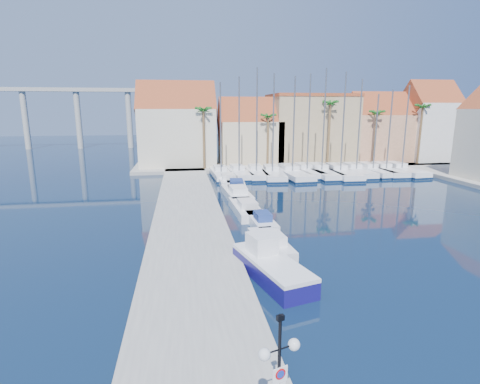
# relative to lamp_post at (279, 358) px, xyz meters

# --- Properties ---
(ground) EXTENTS (260.00, 260.00, 0.00)m
(ground) POSITION_rel_lamp_post_xyz_m (7.00, 6.96, -2.97)
(ground) COLOR black
(ground) RESTS_ON ground
(quay_west) EXTENTS (6.00, 77.00, 0.50)m
(quay_west) POSITION_rel_lamp_post_xyz_m (-2.00, 20.46, -2.72)
(quay_west) COLOR gray
(quay_west) RESTS_ON ground
(shore_north) EXTENTS (54.00, 16.00, 0.50)m
(shore_north) POSITION_rel_lamp_post_xyz_m (17.00, 54.96, -2.72)
(shore_north) COLOR gray
(shore_north) RESTS_ON ground
(lamp_post) EXTENTS (1.23, 0.63, 3.76)m
(lamp_post) POSITION_rel_lamp_post_xyz_m (0.00, 0.00, 0.00)
(lamp_post) COLOR black
(lamp_post) RESTS_ON quay_west
(fishing_boat) EXTENTS (3.73, 6.78, 2.25)m
(fishing_boat) POSITION_rel_lamp_post_xyz_m (2.40, 10.96, -2.22)
(fishing_boat) COLOR navy
(fishing_boat) RESTS_ON ground
(motorboat_west_0) EXTENTS (2.26, 5.80, 1.40)m
(motorboat_west_0) POSITION_rel_lamp_post_xyz_m (3.41, 14.98, -2.46)
(motorboat_west_0) COLOR white
(motorboat_west_0) RESTS_ON ground
(motorboat_west_1) EXTENTS (1.88, 5.29, 1.40)m
(motorboat_west_1) POSITION_rel_lamp_post_xyz_m (3.85, 20.18, -2.46)
(motorboat_west_1) COLOR white
(motorboat_west_1) RESTS_ON ground
(motorboat_west_2) EXTENTS (2.41, 6.81, 1.40)m
(motorboat_west_2) POSITION_rel_lamp_post_xyz_m (3.31, 24.44, -2.46)
(motorboat_west_2) COLOR white
(motorboat_west_2) RESTS_ON ground
(motorboat_west_3) EXTENTS (2.71, 7.39, 1.40)m
(motorboat_west_3) POSITION_rel_lamp_post_xyz_m (3.39, 30.74, -2.46)
(motorboat_west_3) COLOR white
(motorboat_west_3) RESTS_ON ground
(motorboat_west_4) EXTENTS (2.68, 6.83, 1.40)m
(motorboat_west_4) POSITION_rel_lamp_post_xyz_m (3.90, 34.67, -2.46)
(motorboat_west_4) COLOR white
(motorboat_west_4) RESTS_ON ground
(motorboat_west_5) EXTENTS (2.29, 7.12, 1.40)m
(motorboat_west_5) POSITION_rel_lamp_post_xyz_m (3.35, 38.88, -2.46)
(motorboat_west_5) COLOR white
(motorboat_west_5) RESTS_ON ground
(motorboat_west_6) EXTENTS (1.96, 5.78, 1.40)m
(motorboat_west_6) POSITION_rel_lamp_post_xyz_m (3.30, 45.87, -2.46)
(motorboat_west_6) COLOR white
(motorboat_west_6) RESTS_ON ground
(sailboat_0) EXTENTS (2.70, 8.97, 12.99)m
(sailboat_0) POSITION_rel_lamp_post_xyz_m (2.91, 43.11, -2.35)
(sailboat_0) COLOR white
(sailboat_0) RESTS_ON ground
(sailboat_1) EXTENTS (3.22, 9.35, 13.77)m
(sailboat_1) POSITION_rel_lamp_post_xyz_m (5.50, 43.66, -2.35)
(sailboat_1) COLOR white
(sailboat_1) RESTS_ON ground
(sailboat_2) EXTENTS (2.85, 9.34, 14.95)m
(sailboat_2) POSITION_rel_lamp_post_xyz_m (7.97, 43.24, -2.33)
(sailboat_2) COLOR white
(sailboat_2) RESTS_ON ground
(sailboat_3) EXTENTS (3.60, 10.51, 14.13)m
(sailboat_3) POSITION_rel_lamp_post_xyz_m (10.13, 42.48, -2.37)
(sailboat_3) COLOR white
(sailboat_3) RESTS_ON ground
(sailboat_4) EXTENTS (3.83, 11.73, 13.83)m
(sailboat_4) POSITION_rel_lamp_post_xyz_m (12.95, 42.59, -2.39)
(sailboat_4) COLOR white
(sailboat_4) RESTS_ON ground
(sailboat_5) EXTENTS (3.14, 9.90, 14.29)m
(sailboat_5) POSITION_rel_lamp_post_xyz_m (15.49, 43.59, -2.35)
(sailboat_5) COLOR white
(sailboat_5) RESTS_ON ground
(sailboat_6) EXTENTS (3.06, 11.52, 14.98)m
(sailboat_6) POSITION_rel_lamp_post_xyz_m (17.49, 42.98, -2.37)
(sailboat_6) COLOR white
(sailboat_6) RESTS_ON ground
(sailboat_7) EXTENTS (3.52, 11.69, 14.45)m
(sailboat_7) POSITION_rel_lamp_post_xyz_m (20.02, 42.14, -2.38)
(sailboat_7) COLOR white
(sailboat_7) RESTS_ON ground
(sailboat_8) EXTENTS (2.81, 10.02, 13.58)m
(sailboat_8) POSITION_rel_lamp_post_xyz_m (22.71, 42.67, -2.37)
(sailboat_8) COLOR white
(sailboat_8) RESTS_ON ground
(sailboat_9) EXTENTS (3.26, 10.09, 11.57)m
(sailboat_9) POSITION_rel_lamp_post_xyz_m (25.34, 42.81, -2.39)
(sailboat_9) COLOR white
(sailboat_9) RESTS_ON ground
(sailboat_10) EXTENTS (3.07, 10.17, 12.18)m
(sailboat_10) POSITION_rel_lamp_post_xyz_m (27.43, 42.66, -2.39)
(sailboat_10) COLOR white
(sailboat_10) RESTS_ON ground
(sailboat_11) EXTENTS (3.64, 10.93, 12.77)m
(sailboat_11) POSITION_rel_lamp_post_xyz_m (29.76, 42.56, -2.39)
(sailboat_11) COLOR white
(sailboat_11) RESTS_ON ground
(building_0) EXTENTS (12.30, 9.00, 13.50)m
(building_0) POSITION_rel_lamp_post_xyz_m (-3.00, 53.96, 3.56)
(building_0) COLOR beige
(building_0) RESTS_ON shore_north
(building_1) EXTENTS (10.30, 8.00, 11.00)m
(building_1) POSITION_rel_lamp_post_xyz_m (9.00, 53.96, 2.33)
(building_1) COLOR beige
(building_1) RESTS_ON shore_north
(building_2) EXTENTS (14.20, 10.20, 11.50)m
(building_2) POSITION_rel_lamp_post_xyz_m (20.00, 54.96, 3.29)
(building_2) COLOR tan
(building_2) RESTS_ON shore_north
(building_3) EXTENTS (10.30, 8.00, 12.00)m
(building_3) POSITION_rel_lamp_post_xyz_m (32.00, 53.96, 2.89)
(building_3) COLOR tan
(building_3) RESTS_ON shore_north
(building_4) EXTENTS (8.30, 8.00, 14.00)m
(building_4) POSITION_rel_lamp_post_xyz_m (41.00, 52.96, 4.00)
(building_4) COLOR silver
(building_4) RESTS_ON shore_north
(palm_0) EXTENTS (2.60, 2.60, 10.15)m
(palm_0) POSITION_rel_lamp_post_xyz_m (1.00, 48.96, 6.11)
(palm_0) COLOR brown
(palm_0) RESTS_ON shore_north
(palm_1) EXTENTS (2.60, 2.60, 9.15)m
(palm_1) POSITION_rel_lamp_post_xyz_m (11.00, 48.96, 5.17)
(palm_1) COLOR brown
(palm_1) RESTS_ON shore_north
(palm_2) EXTENTS (2.60, 2.60, 11.15)m
(palm_2) POSITION_rel_lamp_post_xyz_m (21.00, 48.96, 7.05)
(palm_2) COLOR brown
(palm_2) RESTS_ON shore_north
(palm_3) EXTENTS (2.60, 2.60, 9.65)m
(palm_3) POSITION_rel_lamp_post_xyz_m (29.00, 48.96, 5.64)
(palm_3) COLOR brown
(palm_3) RESTS_ON shore_north
(palm_4) EXTENTS (2.60, 2.60, 10.65)m
(palm_4) POSITION_rel_lamp_post_xyz_m (37.00, 48.96, 6.58)
(palm_4) COLOR brown
(palm_4) RESTS_ON shore_north
(viaduct) EXTENTS (48.00, 2.20, 14.45)m
(viaduct) POSITION_rel_lamp_post_xyz_m (-32.07, 88.96, 7.28)
(viaduct) COLOR #9E9E99
(viaduct) RESTS_ON ground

